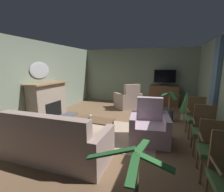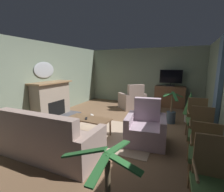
{
  "view_description": "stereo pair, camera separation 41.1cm",
  "coord_description": "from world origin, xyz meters",
  "px_view_note": "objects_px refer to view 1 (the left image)",
  "views": [
    {
      "loc": [
        1.37,
        -4.33,
        1.77
      ],
      "look_at": [
        -0.16,
        0.16,
        0.88
      ],
      "focal_mm": 25.86,
      "sensor_mm": 36.0,
      "label": 1
    },
    {
      "loc": [
        1.75,
        -4.18,
        1.77
      ],
      "look_at": [
        -0.16,
        0.16,
        0.88
      ],
      "focal_mm": 25.86,
      "sensor_mm": 36.0,
      "label": 2
    }
  ],
  "objects_px": {
    "armchair_angled_to_table": "(149,128)",
    "side_chair_nearest_door": "(197,116)",
    "wall_mirror_oval": "(40,70)",
    "sofa_floral": "(55,143)",
    "tv_cabinet": "(164,96)",
    "side_chair_mid_row": "(214,147)",
    "coffee_table": "(91,121)",
    "potted_plant_small_fern_corner": "(169,113)",
    "potted_plant_leafy_by_curtain": "(186,104)",
    "cat": "(87,119)",
    "armchair_facing_sofa": "(128,100)",
    "tv_remote": "(89,119)",
    "television": "(165,77)",
    "side_chair_beside_plant": "(204,129)",
    "fireplace": "(48,101)"
  },
  "relations": [
    {
      "from": "tv_cabinet",
      "to": "side_chair_beside_plant",
      "type": "bearing_deg",
      "value": -77.59
    },
    {
      "from": "wall_mirror_oval",
      "to": "side_chair_nearest_door",
      "type": "xyz_separation_m",
      "value": [
        4.76,
        0.07,
        -1.11
      ]
    },
    {
      "from": "side_chair_nearest_door",
      "to": "armchair_angled_to_table",
      "type": "bearing_deg",
      "value": -148.28
    },
    {
      "from": "coffee_table",
      "to": "cat",
      "type": "xyz_separation_m",
      "value": [
        -0.63,
        0.92,
        -0.3
      ]
    },
    {
      "from": "wall_mirror_oval",
      "to": "coffee_table",
      "type": "distance_m",
      "value": 2.66
    },
    {
      "from": "tv_remote",
      "to": "armchair_angled_to_table",
      "type": "xyz_separation_m",
      "value": [
        1.47,
        0.24,
        -0.13
      ]
    },
    {
      "from": "armchair_angled_to_table",
      "to": "side_chair_nearest_door",
      "type": "xyz_separation_m",
      "value": [
        1.1,
        0.68,
        0.2
      ]
    },
    {
      "from": "coffee_table",
      "to": "potted_plant_small_fern_corner",
      "type": "distance_m",
      "value": 2.59
    },
    {
      "from": "fireplace",
      "to": "wall_mirror_oval",
      "type": "bearing_deg",
      "value": 180.0
    },
    {
      "from": "wall_mirror_oval",
      "to": "potted_plant_small_fern_corner",
      "type": "xyz_separation_m",
      "value": [
        4.11,
        0.99,
        -1.36
      ]
    },
    {
      "from": "armchair_facing_sofa",
      "to": "side_chair_mid_row",
      "type": "xyz_separation_m",
      "value": [
        2.28,
        -3.81,
        0.17
      ]
    },
    {
      "from": "tv_remote",
      "to": "potted_plant_leafy_by_curtain",
      "type": "height_order",
      "value": "potted_plant_leafy_by_curtain"
    },
    {
      "from": "coffee_table",
      "to": "potted_plant_leafy_by_curtain",
      "type": "relative_size",
      "value": 1.18
    },
    {
      "from": "fireplace",
      "to": "sofa_floral",
      "type": "distance_m",
      "value": 2.7
    },
    {
      "from": "side_chair_mid_row",
      "to": "potted_plant_leafy_by_curtain",
      "type": "relative_size",
      "value": 0.91
    },
    {
      "from": "side_chair_mid_row",
      "to": "cat",
      "type": "bearing_deg",
      "value": 151.76
    },
    {
      "from": "armchair_facing_sofa",
      "to": "side_chair_nearest_door",
      "type": "bearing_deg",
      "value": -43.68
    },
    {
      "from": "potted_plant_small_fern_corner",
      "to": "cat",
      "type": "bearing_deg",
      "value": -161.23
    },
    {
      "from": "potted_plant_leafy_by_curtain",
      "to": "potted_plant_small_fern_corner",
      "type": "bearing_deg",
      "value": -147.93
    },
    {
      "from": "wall_mirror_oval",
      "to": "sofa_floral",
      "type": "relative_size",
      "value": 0.42
    },
    {
      "from": "wall_mirror_oval",
      "to": "potted_plant_leafy_by_curtain",
      "type": "bearing_deg",
      "value": 15.86
    },
    {
      "from": "sofa_floral",
      "to": "potted_plant_small_fern_corner",
      "type": "bearing_deg",
      "value": 55.27
    },
    {
      "from": "wall_mirror_oval",
      "to": "side_chair_nearest_door",
      "type": "bearing_deg",
      "value": 0.87
    },
    {
      "from": "sofa_floral",
      "to": "potted_plant_leafy_by_curtain",
      "type": "distance_m",
      "value": 4.21
    },
    {
      "from": "coffee_table",
      "to": "potted_plant_small_fern_corner",
      "type": "relative_size",
      "value": 1.16
    },
    {
      "from": "wall_mirror_oval",
      "to": "armchair_facing_sofa",
      "type": "xyz_separation_m",
      "value": [
        2.49,
        2.24,
        -1.3
      ]
    },
    {
      "from": "coffee_table",
      "to": "armchair_angled_to_table",
      "type": "xyz_separation_m",
      "value": [
        1.43,
        0.17,
        -0.07
      ]
    },
    {
      "from": "tv_cabinet",
      "to": "side_chair_mid_row",
      "type": "distance_m",
      "value": 4.81
    },
    {
      "from": "coffee_table",
      "to": "potted_plant_leafy_by_curtain",
      "type": "xyz_separation_m",
      "value": [
        2.41,
        2.1,
        0.16
      ]
    },
    {
      "from": "coffee_table",
      "to": "side_chair_nearest_door",
      "type": "distance_m",
      "value": 2.68
    },
    {
      "from": "television",
      "to": "coffee_table",
      "type": "distance_m",
      "value": 4.33
    },
    {
      "from": "potted_plant_leafy_by_curtain",
      "to": "coffee_table",
      "type": "bearing_deg",
      "value": -138.97
    },
    {
      "from": "tv_cabinet",
      "to": "armchair_angled_to_table",
      "type": "bearing_deg",
      "value": -93.59
    },
    {
      "from": "wall_mirror_oval",
      "to": "tv_remote",
      "type": "relative_size",
      "value": 5.09
    },
    {
      "from": "tv_cabinet",
      "to": "television",
      "type": "bearing_deg",
      "value": -90.0
    },
    {
      "from": "side_chair_beside_plant",
      "to": "potted_plant_leafy_by_curtain",
      "type": "distance_m",
      "value": 2.12
    },
    {
      "from": "potted_plant_leafy_by_curtain",
      "to": "fireplace",
      "type": "bearing_deg",
      "value": -163.3
    },
    {
      "from": "television",
      "to": "side_chair_mid_row",
      "type": "height_order",
      "value": "television"
    },
    {
      "from": "side_chair_nearest_door",
      "to": "potted_plant_leafy_by_curtain",
      "type": "distance_m",
      "value": 1.25
    },
    {
      "from": "wall_mirror_oval",
      "to": "armchair_facing_sofa",
      "type": "relative_size",
      "value": 0.7
    },
    {
      "from": "armchair_angled_to_table",
      "to": "coffee_table",
      "type": "bearing_deg",
      "value": -173.06
    },
    {
      "from": "side_chair_mid_row",
      "to": "armchair_facing_sofa",
      "type": "bearing_deg",
      "value": 120.87
    },
    {
      "from": "wall_mirror_oval",
      "to": "potted_plant_leafy_by_curtain",
      "type": "distance_m",
      "value": 4.94
    },
    {
      "from": "tv_cabinet",
      "to": "side_chair_beside_plant",
      "type": "relative_size",
      "value": 1.27
    },
    {
      "from": "television",
      "to": "side_chair_beside_plant",
      "type": "xyz_separation_m",
      "value": [
        0.87,
        -3.91,
        -0.76
      ]
    },
    {
      "from": "side_chair_beside_plant",
      "to": "cat",
      "type": "xyz_separation_m",
      "value": [
        -3.17,
        0.94,
        -0.43
      ]
    },
    {
      "from": "wall_mirror_oval",
      "to": "potted_plant_small_fern_corner",
      "type": "bearing_deg",
      "value": 13.52
    },
    {
      "from": "armchair_facing_sofa",
      "to": "sofa_floral",
      "type": "bearing_deg",
      "value": -95.98
    },
    {
      "from": "armchair_facing_sofa",
      "to": "side_chair_mid_row",
      "type": "height_order",
      "value": "armchair_facing_sofa"
    },
    {
      "from": "potted_plant_leafy_by_curtain",
      "to": "wall_mirror_oval",
      "type": "bearing_deg",
      "value": -164.14
    }
  ]
}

